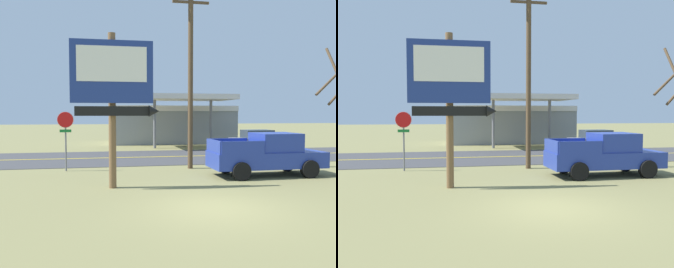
{
  "view_description": "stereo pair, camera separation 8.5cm",
  "coord_description": "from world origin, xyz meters",
  "views": [
    {
      "loc": [
        -3.32,
        -10.24,
        2.84
      ],
      "look_at": [
        0.0,
        8.0,
        1.8
      ],
      "focal_mm": 38.46,
      "sensor_mm": 36.0,
      "label": 1
    },
    {
      "loc": [
        -3.24,
        -10.25,
        2.84
      ],
      "look_at": [
        0.0,
        8.0,
        1.8
      ],
      "focal_mm": 38.46,
      "sensor_mm": 36.0,
      "label": 2
    }
  ],
  "objects": [
    {
      "name": "ground_plane",
      "position": [
        0.0,
        0.0,
        0.0
      ],
      "size": [
        180.0,
        180.0,
        0.0
      ],
      "primitive_type": "plane",
      "color": "olive"
    },
    {
      "name": "road_asphalt",
      "position": [
        0.0,
        13.0,
        0.01
      ],
      "size": [
        140.0,
        8.0,
        0.02
      ],
      "primitive_type": "cube",
      "color": "#3D3D3F",
      "rests_on": "ground"
    },
    {
      "name": "road_centre_line",
      "position": [
        0.0,
        13.0,
        0.02
      ],
      "size": [
        126.0,
        0.2,
        0.01
      ],
      "primitive_type": "cube",
      "color": "gold",
      "rests_on": "road_asphalt"
    },
    {
      "name": "motel_sign",
      "position": [
        -2.89,
        3.46,
        3.92
      ],
      "size": [
        3.32,
        0.54,
        5.88
      ],
      "color": "brown",
      "rests_on": "ground"
    },
    {
      "name": "stop_sign",
      "position": [
        -5.13,
        8.12,
        2.03
      ],
      "size": [
        0.8,
        0.08,
        2.95
      ],
      "color": "slate",
      "rests_on": "ground"
    },
    {
      "name": "utility_pole",
      "position": [
        1.15,
        7.87,
        5.24
      ],
      "size": [
        2.11,
        0.26,
        9.81
      ],
      "color": "brown",
      "rests_on": "ground"
    },
    {
      "name": "gas_station",
      "position": [
        3.3,
        24.69,
        1.94
      ],
      "size": [
        12.0,
        11.5,
        4.4
      ],
      "color": "gray",
      "rests_on": "ground"
    },
    {
      "name": "pickup_blue_parked_on_lawn",
      "position": [
        4.13,
        5.14,
        0.96
      ],
      "size": [
        5.23,
        2.31,
        1.96
      ],
      "color": "#233893",
      "rests_on": "ground"
    },
    {
      "name": "car_grey_near_lane",
      "position": [
        8.17,
        15.0,
        0.83
      ],
      "size": [
        4.2,
        2.0,
        1.64
      ],
      "color": "slate",
      "rests_on": "ground"
    }
  ]
}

